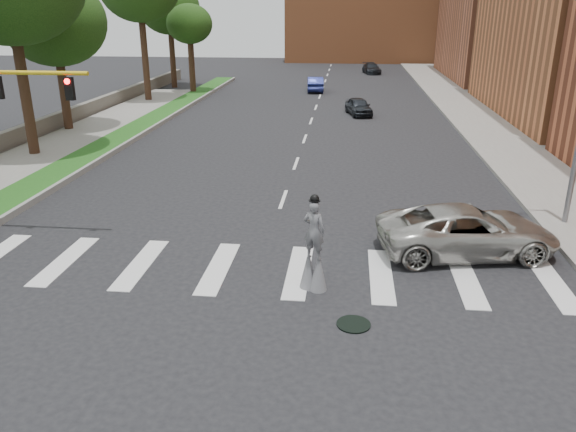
{
  "coord_description": "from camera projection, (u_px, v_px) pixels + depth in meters",
  "views": [
    {
      "loc": [
        2.64,
        -14.89,
        7.82
      ],
      "look_at": [
        0.91,
        1.42,
        1.7
      ],
      "focal_mm": 35.0,
      "sensor_mm": 36.0,
      "label": 1
    }
  ],
  "objects": [
    {
      "name": "tree_6",
      "position": [
        189.0,
        25.0,
        51.8
      ],
      "size": [
        4.24,
        4.24,
        8.19
      ],
      "color": "#301E13",
      "rests_on": "ground"
    },
    {
      "name": "median_curb",
      "position": [
        145.0,
        133.0,
        36.49
      ],
      "size": [
        0.2,
        60.0,
        0.28
      ],
      "primitive_type": "cube",
      "color": "gray",
      "rests_on": "ground"
    },
    {
      "name": "car_near",
      "position": [
        359.0,
        106.0,
        43.17
      ],
      "size": [
        2.4,
        4.08,
        1.3
      ],
      "primitive_type": "imported",
      "rotation": [
        0.0,
        0.0,
        0.24
      ],
      "color": "black",
      "rests_on": "ground"
    },
    {
      "name": "tree_3",
      "position": [
        54.0,
        22.0,
        35.33
      ],
      "size": [
        6.49,
        6.49,
        9.73
      ],
      "color": "#301E13",
      "rests_on": "ground"
    },
    {
      "name": "stilt_performer",
      "position": [
        314.0,
        252.0,
        16.21
      ],
      "size": [
        0.82,
        0.63,
        2.93
      ],
      "rotation": [
        0.0,
        0.0,
        2.79
      ],
      "color": "#301E13",
      "rests_on": "ground"
    },
    {
      "name": "car_far",
      "position": [
        372.0,
        68.0,
        70.19
      ],
      "size": [
        2.51,
        4.59,
        1.26
      ],
      "primitive_type": "imported",
      "rotation": [
        0.0,
        0.0,
        0.18
      ],
      "color": "black",
      "rests_on": "ground"
    },
    {
      "name": "ground_plane",
      "position": [
        253.0,
        284.0,
        16.87
      ],
      "size": [
        160.0,
        160.0,
        0.0
      ],
      "primitive_type": "plane",
      "color": "black",
      "rests_on": "ground"
    },
    {
      "name": "manhole",
      "position": [
        354.0,
        324.0,
        14.7
      ],
      "size": [
        0.9,
        0.9,
        0.04
      ],
      "primitive_type": "cylinder",
      "color": "black",
      "rests_on": "ground"
    },
    {
      "name": "sidewalk_right",
      "position": [
        490.0,
        126.0,
        38.89
      ],
      "size": [
        5.0,
        90.0,
        0.18
      ],
      "primitive_type": "cube",
      "color": "gray",
      "rests_on": "ground"
    },
    {
      "name": "tree_5",
      "position": [
        169.0,
        8.0,
        55.65
      ],
      "size": [
        6.06,
        6.06,
        10.35
      ],
      "color": "#301E13",
      "rests_on": "ground"
    },
    {
      "name": "car_mid",
      "position": [
        315.0,
        84.0,
        55.27
      ],
      "size": [
        1.9,
        4.47,
        1.43
      ],
      "primitive_type": "imported",
      "rotation": [
        0.0,
        0.0,
        3.23
      ],
      "color": "navy",
      "rests_on": "ground"
    },
    {
      "name": "stone_wall",
      "position": [
        63.0,
        119.0,
        38.86
      ],
      "size": [
        0.5,
        56.0,
        1.1
      ],
      "primitive_type": "cube",
      "color": "#5B574E",
      "rests_on": "ground"
    },
    {
      "name": "grass_median",
      "position": [
        129.0,
        133.0,
        36.6
      ],
      "size": [
        2.0,
        60.0,
        0.25
      ],
      "primitive_type": "cube",
      "color": "#1A4E16",
      "rests_on": "ground"
    },
    {
      "name": "suv_crossing",
      "position": [
        467.0,
        231.0,
        18.71
      ],
      "size": [
        6.29,
        3.71,
        1.64
      ],
      "primitive_type": "imported",
      "rotation": [
        0.0,
        0.0,
        1.75
      ],
      "color": "#AFADA5",
      "rests_on": "ground"
    }
  ]
}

